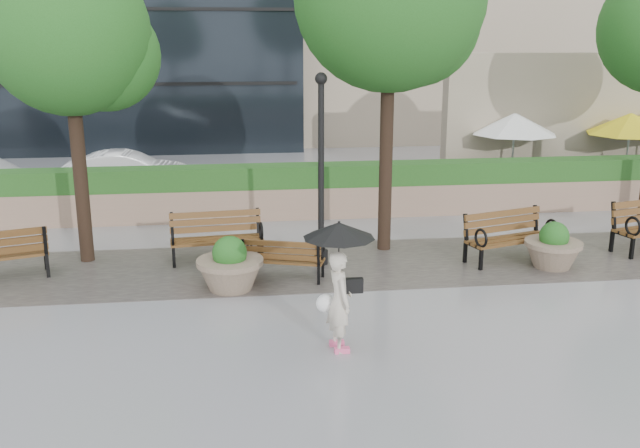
{
  "coord_description": "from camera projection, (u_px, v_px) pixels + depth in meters",
  "views": [
    {
      "loc": [
        -1.81,
        -10.64,
        4.59
      ],
      "look_at": [
        -0.21,
        2.17,
        1.1
      ],
      "focal_mm": 40.0,
      "sensor_mm": 36.0,
      "label": 1
    }
  ],
  "objects": [
    {
      "name": "bench_1",
      "position": [
        217.0,
        247.0,
        14.68
      ],
      "size": [
        1.93,
        0.91,
        1.0
      ],
      "rotation": [
        0.0,
        0.0,
        0.09
      ],
      "color": "brown",
      "rests_on": "ground"
    },
    {
      "name": "hedge_wall",
      "position": [
        305.0,
        191.0,
        18.14
      ],
      "size": [
        24.0,
        0.8,
        1.35
      ],
      "color": "#91755D",
      "rests_on": "ground"
    },
    {
      "name": "car_right",
      "position": [
        128.0,
        172.0,
        21.0
      ],
      "size": [
        3.66,
        1.3,
        1.2
      ],
      "primitive_type": "imported",
      "rotation": [
        0.0,
        0.0,
        1.58
      ],
      "color": "silver",
      "rests_on": "ground"
    },
    {
      "name": "cafe_hedge",
      "position": [
        620.0,
        184.0,
        20.04
      ],
      "size": [
        8.0,
        0.5,
        0.9
      ],
      "primitive_type": "cube",
      "color": "#194617",
      "rests_on": "ground"
    },
    {
      "name": "asphalt_street",
      "position": [
        292.0,
        184.0,
        22.15
      ],
      "size": [
        40.0,
        7.0,
        0.0
      ],
      "primitive_type": "cube",
      "color": "black",
      "rests_on": "ground"
    },
    {
      "name": "planter_right",
      "position": [
        553.0,
        250.0,
        14.26
      ],
      "size": [
        1.13,
        1.13,
        0.95
      ],
      "color": "#7F6B56",
      "rests_on": "ground"
    },
    {
      "name": "cobble_strip",
      "position": [
        325.0,
        265.0,
        14.48
      ],
      "size": [
        28.0,
        3.2,
        0.01
      ],
      "primitive_type": "cube",
      "color": "#383330",
      "rests_on": "ground"
    },
    {
      "name": "planter_left",
      "position": [
        230.0,
        269.0,
        13.01
      ],
      "size": [
        1.22,
        1.22,
        1.02
      ],
      "color": "#7F6B56",
      "rests_on": "ground"
    },
    {
      "name": "patio_umb_yellow_a",
      "position": [
        630.0,
        124.0,
        20.73
      ],
      "size": [
        2.5,
        2.5,
        2.3
      ],
      "color": "black",
      "rests_on": "ground"
    },
    {
      "name": "bench_3",
      "position": [
        509.0,
        247.0,
        14.7
      ],
      "size": [
        2.02,
        1.28,
        1.01
      ],
      "rotation": [
        0.0,
        0.0,
        0.3
      ],
      "color": "brown",
      "rests_on": "ground"
    },
    {
      "name": "cafe_wall",
      "position": [
        603.0,
        119.0,
        21.8
      ],
      "size": [
        10.0,
        0.6,
        4.0
      ],
      "primitive_type": "cube",
      "color": "tan",
      "rests_on": "ground"
    },
    {
      "name": "tree_0",
      "position": [
        77.0,
        40.0,
        13.72
      ],
      "size": [
        3.28,
        3.15,
        6.14
      ],
      "color": "black",
      "rests_on": "ground"
    },
    {
      "name": "bench_2",
      "position": [
        284.0,
        267.0,
        13.62
      ],
      "size": [
        1.63,
        1.04,
        0.82
      ],
      "rotation": [
        0.0,
        0.0,
        2.83
      ],
      "color": "brown",
      "rests_on": "ground"
    },
    {
      "name": "patio_umb_white",
      "position": [
        515.0,
        124.0,
        20.71
      ],
      "size": [
        2.5,
        2.5,
        2.3
      ],
      "color": "black",
      "rests_on": "ground"
    },
    {
      "name": "ground",
      "position": [
        349.0,
        323.0,
        11.61
      ],
      "size": [
        100.0,
        100.0,
        0.0
      ],
      "primitive_type": "plane",
      "color": "gray",
      "rests_on": "ground"
    },
    {
      "name": "pedestrian",
      "position": [
        339.0,
        274.0,
        10.38
      ],
      "size": [
        1.06,
        1.06,
        1.94
      ],
      "rotation": [
        0.0,
        0.0,
        1.74
      ],
      "color": "beige",
      "rests_on": "ground"
    },
    {
      "name": "lamppost",
      "position": [
        321.0,
        183.0,
        14.12
      ],
      "size": [
        0.28,
        0.28,
        3.85
      ],
      "color": "black",
      "rests_on": "ground"
    },
    {
      "name": "tree_1",
      "position": [
        396.0,
        2.0,
        14.31
      ],
      "size": [
        3.9,
        3.88,
        7.25
      ],
      "color": "black",
      "rests_on": "ground"
    }
  ]
}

